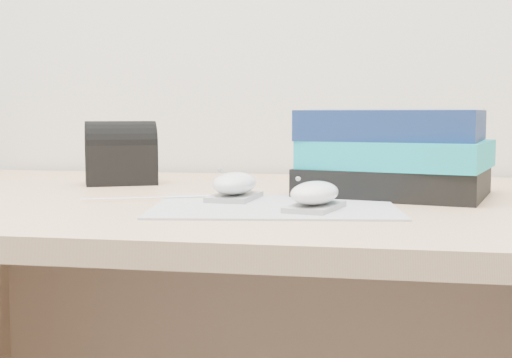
% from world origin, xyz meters
% --- Properties ---
extents(desk, '(1.60, 0.80, 0.73)m').
position_xyz_m(desk, '(0.00, 1.64, 0.50)').
color(desk, tan).
rests_on(desk, ground).
extents(mousepad, '(0.36, 0.30, 0.00)m').
position_xyz_m(mousepad, '(-0.08, 1.46, 0.73)').
color(mousepad, gray).
rests_on(mousepad, desk).
extents(mouse_rear, '(0.07, 0.11, 0.05)m').
position_xyz_m(mouse_rear, '(-0.15, 1.51, 0.75)').
color(mouse_rear, '#99999B').
rests_on(mouse_rear, mousepad).
extents(mouse_front, '(0.08, 0.11, 0.04)m').
position_xyz_m(mouse_front, '(-0.02, 1.42, 0.75)').
color(mouse_front, '#9E9FA1').
rests_on(mouse_front, mousepad).
extents(usb_cable, '(0.18, 0.08, 0.00)m').
position_xyz_m(usb_cable, '(-0.27, 1.50, 0.73)').
color(usb_cable, white).
rests_on(usb_cable, mousepad).
extents(book_stack, '(0.32, 0.27, 0.13)m').
position_xyz_m(book_stack, '(0.08, 1.63, 0.80)').
color(book_stack, black).
rests_on(book_stack, desk).
extents(pouch, '(0.15, 0.13, 0.11)m').
position_xyz_m(pouch, '(-0.40, 1.72, 0.78)').
color(pouch, black).
rests_on(pouch, desk).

